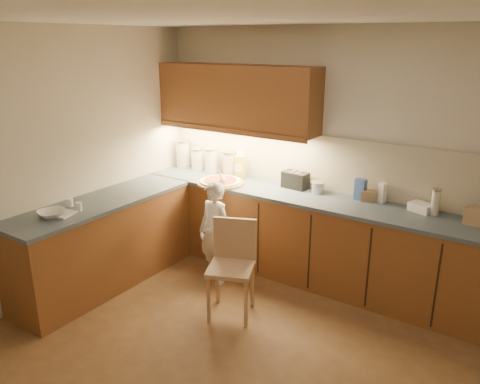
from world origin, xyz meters
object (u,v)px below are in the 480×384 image
Objects in this scene: pizza_on_board at (220,182)px; child at (214,233)px; oil_jug at (240,166)px; toaster at (295,180)px; wooden_chair at (232,260)px.

pizza_on_board is 0.66m from child.
child is 3.50× the size of oil_jug.
oil_jug is at bearing 80.05° from pizza_on_board.
toaster is at bearing 1.61° from oil_jug.
child is 3.78× the size of toaster.
child is at bearing 120.03° from wooden_chair.
oil_jug is at bearing 98.04° from wooden_chair.
wooden_chair is (0.48, -0.37, -0.03)m from child.
oil_jug reaches higher than child.
wooden_chair is 3.09× the size of toaster.
pizza_on_board is 0.34m from oil_jug.
wooden_chair is 1.26m from toaster.
toaster reaches higher than child.
child is 1.05m from toaster.
toaster is (0.71, 0.02, -0.05)m from oil_jug.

